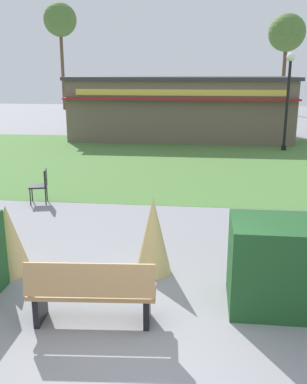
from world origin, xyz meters
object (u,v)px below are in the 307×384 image
(food_kiosk, at_px, (181,107))
(tree_center_bg, at_px, (287,33))
(parked_car_center_slot, at_px, (226,111))
(parked_car_west_slot, at_px, (151,110))
(lamppost_far, at_px, (288,90))
(cafe_chair_east, at_px, (42,183))
(park_bench, at_px, (92,292))
(tree_right_bg, at_px, (60,21))

(food_kiosk, relative_size, tree_center_bg, 1.46)
(parked_car_center_slot, bearing_deg, parked_car_west_slot, -179.95)
(lamppost_far, xyz_separation_m, cafe_chair_east, (-7.55, -8.84, -2.03))
(food_kiosk, xyz_separation_m, cafe_chair_east, (-2.90, -12.02, -1.00))
(park_bench, height_order, parked_car_center_slot, parked_car_center_slot)
(food_kiosk, bearing_deg, tree_right_bg, 125.03)
(cafe_chair_east, height_order, parked_car_west_slot, parked_car_west_slot)
(parked_car_west_slot, bearing_deg, food_kiosk, -72.96)
(food_kiosk, height_order, parked_car_center_slot, food_kiosk)
(cafe_chair_east, distance_m, tree_right_bg, 30.22)
(lamppost_far, distance_m, food_kiosk, 5.73)
(tree_center_bg, bearing_deg, parked_car_center_slot, -130.20)
(park_bench, distance_m, cafe_chair_east, 6.04)
(food_kiosk, distance_m, tree_right_bg, 20.60)
(lamppost_far, relative_size, tree_right_bg, 0.45)
(parked_car_center_slot, distance_m, tree_right_bg, 17.38)
(food_kiosk, relative_size, parked_car_west_slot, 2.56)
(tree_right_bg, relative_size, tree_center_bg, 1.19)
(parked_car_west_slot, height_order, tree_right_bg, tree_right_bg)
(tree_center_bg, bearing_deg, tree_right_bg, 172.59)
(food_kiosk, xyz_separation_m, tree_center_bg, (7.19, 13.75, 4.53))
(cafe_chair_east, bearing_deg, lamppost_far, 49.49)
(park_bench, xyz_separation_m, tree_right_bg, (-11.14, 33.58, 6.95))
(park_bench, height_order, food_kiosk, food_kiosk)
(tree_right_bg, height_order, tree_center_bg, tree_right_bg)
(parked_car_center_slot, bearing_deg, park_bench, -96.28)
(lamppost_far, xyz_separation_m, tree_right_bg, (-15.98, 19.34, 4.88))
(parked_car_west_slot, bearing_deg, tree_center_bg, 28.83)
(parked_car_center_slot, relative_size, tree_center_bg, 0.57)
(lamppost_far, distance_m, tree_center_bg, 17.48)
(food_kiosk, height_order, tree_right_bg, tree_right_bg)
(food_kiosk, distance_m, cafe_chair_east, 12.41)
(lamppost_far, distance_m, cafe_chair_east, 11.80)
(parked_car_west_slot, height_order, parked_car_center_slot, same)
(food_kiosk, height_order, tree_center_bg, tree_center_bg)
(tree_right_bg, bearing_deg, park_bench, -71.64)
(food_kiosk, bearing_deg, park_bench, -90.61)
(park_bench, xyz_separation_m, cafe_chair_east, (-2.71, 5.40, 0.05))
(food_kiosk, bearing_deg, parked_car_center_slot, 72.42)
(tree_center_bg, bearing_deg, lamppost_far, -98.52)
(food_kiosk, distance_m, parked_car_west_slot, 8.81)
(lamppost_far, bearing_deg, food_kiosk, 145.60)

